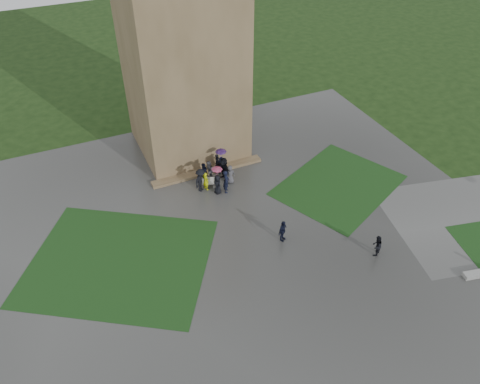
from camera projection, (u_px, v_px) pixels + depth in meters
name	position (u px, v px, depth m)	size (l,w,h in m)	color
ground	(268.00, 264.00, 29.31)	(120.00, 120.00, 0.00)	black
plaza	(255.00, 243.00, 30.73)	(34.00, 34.00, 0.02)	#353532
lawn_inset_left	(119.00, 261.00, 29.44)	(11.00, 9.00, 0.01)	#133412
lawn_inset_right	(338.00, 185.00, 35.57)	(9.00, 7.00, 0.01)	#133412
tower	(181.00, 42.00, 34.39)	(8.00, 8.00, 18.00)	brown
tower_plinth	(208.00, 171.00, 36.79)	(9.00, 0.80, 0.22)	brown
bench	(207.00, 182.00, 35.21)	(1.38, 0.92, 0.77)	beige
visitor_cluster	(216.00, 173.00, 35.14)	(3.48, 3.37, 2.35)	black
pedestrian_mid	(283.00, 231.00, 30.46)	(0.94, 0.53, 1.60)	black
pedestrian_near	(377.00, 246.00, 29.46)	(0.73, 0.42, 1.50)	black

